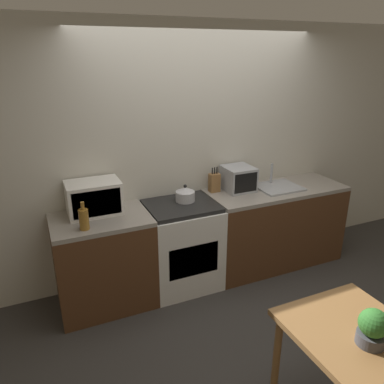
# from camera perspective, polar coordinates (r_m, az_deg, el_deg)

# --- Properties ---
(ground_plane) EXTENTS (16.00, 16.00, 0.00)m
(ground_plane) POSITION_cam_1_polar(r_m,az_deg,el_deg) (3.71, 7.97, -17.94)
(ground_plane) COLOR #33302D
(wall_back) EXTENTS (10.00, 0.06, 2.60)m
(wall_back) POSITION_cam_1_polar(r_m,az_deg,el_deg) (3.96, 0.94, 5.98)
(wall_back) COLOR beige
(wall_back) RESTS_ON ground_plane
(counter_left_run) EXTENTS (0.88, 0.62, 0.90)m
(counter_left_run) POSITION_cam_1_polar(r_m,az_deg,el_deg) (3.67, -13.25, -10.23)
(counter_left_run) COLOR #4C2D19
(counter_left_run) RESTS_ON ground_plane
(counter_right_run) EXTENTS (1.55, 0.62, 0.90)m
(counter_right_run) POSITION_cam_1_polar(r_m,az_deg,el_deg) (4.36, 12.30, -5.01)
(counter_right_run) COLOR #4C2D19
(counter_right_run) RESTS_ON ground_plane
(stove_range) EXTENTS (0.70, 0.62, 0.90)m
(stove_range) POSITION_cam_1_polar(r_m,az_deg,el_deg) (3.85, -1.57, -8.09)
(stove_range) COLOR silver
(stove_range) RESTS_ON ground_plane
(kettle) EXTENTS (0.19, 0.19, 0.18)m
(kettle) POSITION_cam_1_polar(r_m,az_deg,el_deg) (3.71, -1.04, -0.33)
(kettle) COLOR #B7B7BC
(kettle) RESTS_ON stove_range
(microwave) EXTENTS (0.48, 0.32, 0.30)m
(microwave) POSITION_cam_1_polar(r_m,az_deg,el_deg) (3.52, -14.72, -0.84)
(microwave) COLOR silver
(microwave) RESTS_ON counter_left_run
(bottle) EXTENTS (0.08, 0.08, 0.25)m
(bottle) POSITION_cam_1_polar(r_m,az_deg,el_deg) (3.24, -16.15, -3.94)
(bottle) COLOR olive
(bottle) RESTS_ON counter_left_run
(knife_block) EXTENTS (0.11, 0.08, 0.27)m
(knife_block) POSITION_cam_1_polar(r_m,az_deg,el_deg) (3.96, 3.43, 1.46)
(knife_block) COLOR brown
(knife_block) RESTS_ON counter_right_run
(toaster_oven) EXTENTS (0.30, 0.32, 0.26)m
(toaster_oven) POSITION_cam_1_polar(r_m,az_deg,el_deg) (4.02, 7.07, 2.04)
(toaster_oven) COLOR #999BA0
(toaster_oven) RESTS_ON counter_right_run
(sink_basin) EXTENTS (0.47, 0.40, 0.24)m
(sink_basin) POSITION_cam_1_polar(r_m,az_deg,el_deg) (4.20, 12.95, 0.82)
(sink_basin) COLOR #999BA0
(sink_basin) RESTS_ON counter_right_run
(dining_table) EXTENTS (0.73, 0.75, 0.73)m
(dining_table) POSITION_cam_1_polar(r_m,az_deg,el_deg) (2.65, 23.17, -20.54)
(dining_table) COLOR brown
(dining_table) RESTS_ON ground_plane
(potted_plant) EXTENTS (0.17, 0.17, 0.23)m
(potted_plant) POSITION_cam_1_polar(r_m,az_deg,el_deg) (2.45, 25.83, -18.11)
(potted_plant) COLOR #424247
(potted_plant) RESTS_ON dining_table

